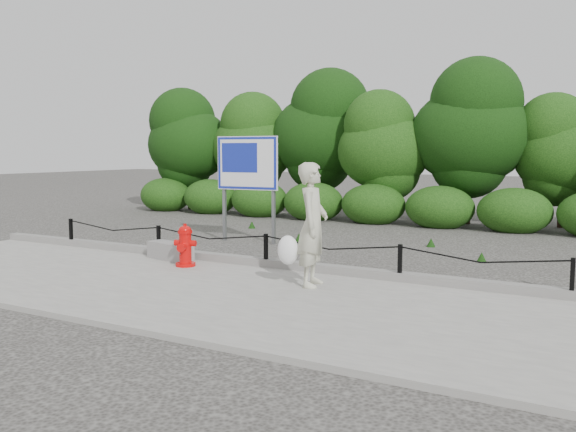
% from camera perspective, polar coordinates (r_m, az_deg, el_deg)
% --- Properties ---
extents(ground, '(90.00, 90.00, 0.00)m').
position_cam_1_polar(ground, '(11.00, -2.07, -5.19)').
color(ground, '#2D2B28').
rests_on(ground, ground).
extents(sidewalk, '(14.00, 4.00, 0.08)m').
position_cam_1_polar(sidewalk, '(9.38, -8.48, -6.99)').
color(sidewalk, gray).
rests_on(sidewalk, ground).
extents(curb, '(14.00, 0.22, 0.14)m').
position_cam_1_polar(curb, '(11.02, -1.94, -4.38)').
color(curb, slate).
rests_on(curb, sidewalk).
extents(chain_barrier, '(10.06, 0.06, 0.60)m').
position_cam_1_polar(chain_barrier, '(10.92, -2.08, -2.84)').
color(chain_barrier, black).
rests_on(chain_barrier, sidewalk).
extents(treeline, '(20.26, 3.70, 4.75)m').
position_cam_1_polar(treeline, '(19.14, 11.05, 7.24)').
color(treeline, black).
rests_on(treeline, ground).
extents(fire_hydrant, '(0.45, 0.46, 0.77)m').
position_cam_1_polar(fire_hydrant, '(11.15, -9.61, -2.78)').
color(fire_hydrant, red).
rests_on(fire_hydrant, sidewalk).
extents(pedestrian, '(0.82, 0.78, 1.91)m').
position_cam_1_polar(pedestrian, '(9.34, 2.17, -0.96)').
color(pedestrian, beige).
rests_on(pedestrian, sidewalk).
extents(concrete_block, '(1.07, 0.57, 0.33)m').
position_cam_1_polar(concrete_block, '(11.91, -10.96, -3.23)').
color(concrete_block, gray).
rests_on(concrete_block, sidewalk).
extents(advertising_sign, '(1.56, 0.24, 2.49)m').
position_cam_1_polar(advertising_sign, '(14.27, -3.84, 4.51)').
color(advertising_sign, slate).
rests_on(advertising_sign, ground).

